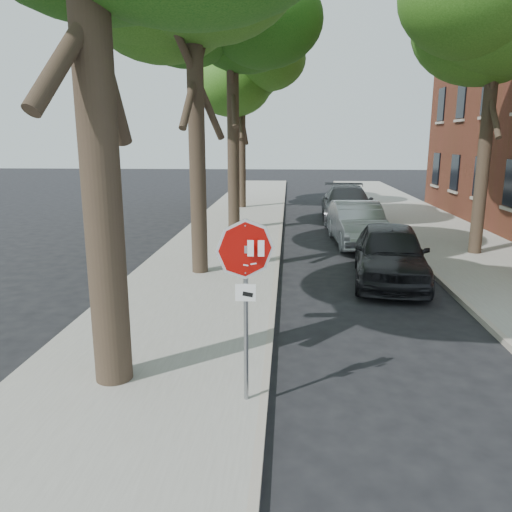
{
  "coord_description": "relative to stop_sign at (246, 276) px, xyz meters",
  "views": [
    {
      "loc": [
        -0.14,
        -6.47,
        3.73
      ],
      "look_at": [
        -0.61,
        0.74,
        2.05
      ],
      "focal_mm": 35.0,
      "sensor_mm": 36.0,
      "label": 1
    }
  ],
  "objects": [
    {
      "name": "stop_sign",
      "position": [
        0.0,
        0.0,
        0.0
      ],
      "size": [
        0.76,
        0.34,
        2.61
      ],
      "color": "gray",
      "rests_on": "sidewalk_left"
    },
    {
      "name": "car_a",
      "position": [
        3.3,
        6.78,
        -1.16
      ],
      "size": [
        2.4,
        4.79,
        1.57
      ],
      "primitive_type": "imported",
      "rotation": [
        0.0,
        0.0,
        -0.12
      ],
      "color": "black",
      "rests_on": "ground"
    },
    {
      "name": "tree_mid_b",
      "position": [
        -1.72,
        14.15,
        6.05
      ],
      "size": [
        5.88,
        5.46,
        10.36
      ],
      "color": "black",
      "rests_on": "sidewalk_left"
    },
    {
      "name": "sidewalk_right",
      "position": [
        6.7,
        12.03,
        -1.89
      ],
      "size": [
        4.0,
        55.0,
        0.12
      ],
      "primitive_type": "cube",
      "color": "gray",
      "rests_on": "ground"
    },
    {
      "name": "tree_far",
      "position": [
        -2.02,
        21.14,
        5.26
      ],
      "size": [
        5.29,
        4.91,
        9.33
      ],
      "color": "black",
      "rests_on": "sidewalk_left"
    },
    {
      "name": "sidewalk_left",
      "position": [
        -1.8,
        12.03,
        -1.89
      ],
      "size": [
        4.0,
        55.0,
        0.12
      ],
      "primitive_type": "cube",
      "color": "gray",
      "rests_on": "ground"
    },
    {
      "name": "curb_right",
      "position": [
        4.65,
        12.03,
        -1.88
      ],
      "size": [
        0.12,
        55.0,
        0.13
      ],
      "primitive_type": "cube",
      "color": "#9E9384",
      "rests_on": "ground"
    },
    {
      "name": "car_c",
      "position": [
        3.3,
        17.18,
        -1.13
      ],
      "size": [
        2.5,
        5.72,
        1.64
      ],
      "primitive_type": "imported",
      "rotation": [
        0.0,
        0.0,
        -0.04
      ],
      "color": "#4A4A4F",
      "rests_on": "ground"
    },
    {
      "name": "car_b",
      "position": [
        3.07,
        11.72,
        -1.18
      ],
      "size": [
        1.88,
        4.76,
        1.54
      ],
      "primitive_type": "imported",
      "rotation": [
        0.0,
        0.0,
        0.05
      ],
      "color": "#A1A2A8",
      "rests_on": "ground"
    },
    {
      "name": "tree_right",
      "position": [
        6.68,
        10.14,
        5.26
      ],
      "size": [
        5.29,
        4.91,
        9.33
      ],
      "color": "black",
      "rests_on": "sidewalk_right"
    },
    {
      "name": "ground",
      "position": [
        0.7,
        0.03,
        -1.95
      ],
      "size": [
        120.0,
        120.0,
        0.0
      ],
      "primitive_type": "plane",
      "color": "black",
      "rests_on": "ground"
    },
    {
      "name": "curb_left",
      "position": [
        0.25,
        12.03,
        -1.88
      ],
      "size": [
        0.12,
        55.0,
        0.13
      ],
      "primitive_type": "cube",
      "color": "#9E9384",
      "rests_on": "ground"
    }
  ]
}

